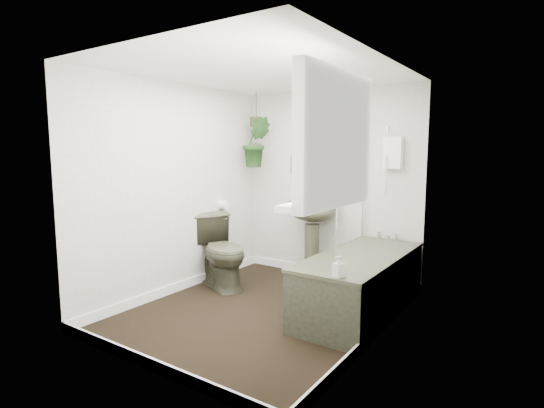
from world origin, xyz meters
The scene contains 22 objects.
floor centered at (0.00, 0.00, -0.01)m, with size 2.30×2.80×0.02m, color black.
ceiling centered at (0.00, 0.00, 2.31)m, with size 2.30×2.80×0.02m, color white.
wall_back centered at (0.00, 1.41, 1.15)m, with size 2.30×0.02×2.30m, color silver.
wall_front centered at (0.00, -1.41, 1.15)m, with size 2.30×0.02×2.30m, color silver.
wall_left centered at (-1.16, 0.00, 1.15)m, with size 0.02×2.80×2.30m, color silver.
wall_right centered at (1.16, 0.00, 1.15)m, with size 0.02×2.80×2.30m, color silver.
skirting centered at (0.00, 0.00, 0.05)m, with size 2.30×2.80×0.10m, color white.
bathtub centered at (0.80, 0.50, 0.29)m, with size 0.72×1.72×0.58m, color #3B3B2A, non-canonical shape.
bath_screen centered at (0.47, 0.99, 1.28)m, with size 0.04×0.72×1.40m, color silver, non-canonical shape.
shower_box centered at (0.80, 1.34, 1.55)m, with size 0.20×0.10×0.35m, color white.
oval_mirror centered at (-0.11, 1.37, 1.50)m, with size 0.46×0.03×0.62m, color beige.
wall_sconce centered at (-0.51, 1.36, 1.40)m, with size 0.04×0.04×0.22m, color black.
toilet_roll_holder centered at (-1.10, 0.70, 0.90)m, with size 0.11×0.11×0.11m, color white.
window_recess centered at (1.09, -0.70, 1.65)m, with size 0.08×1.00×0.90m, color white.
window_sill centered at (1.02, -0.70, 1.23)m, with size 0.18×1.00×0.04m, color white.
window_blinds centered at (1.04, -0.70, 1.65)m, with size 0.01×0.86×0.76m, color white.
toilet centered at (-0.85, 0.35, 0.42)m, with size 0.47×0.82×0.84m, color #3B3B2A.
pedestal_sink centered at (-0.11, 1.17, 0.49)m, with size 0.57×0.49×0.98m, color #3B3B2A, non-canonical shape.
sill_plant centered at (0.97, -0.40, 1.37)m, with size 0.22×0.19×0.25m, color black.
hanging_plant centered at (-0.88, 1.10, 1.67)m, with size 0.35×0.28×0.63m, color black.
soap_bottle centered at (0.94, -0.29, 0.66)m, with size 0.08×0.08×0.17m, color #272424.
hanging_pot centered at (-0.88, 1.10, 1.93)m, with size 0.16×0.16×0.12m, color #342A1E.
Camera 1 is at (2.32, -3.28, 1.58)m, focal length 28.00 mm.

